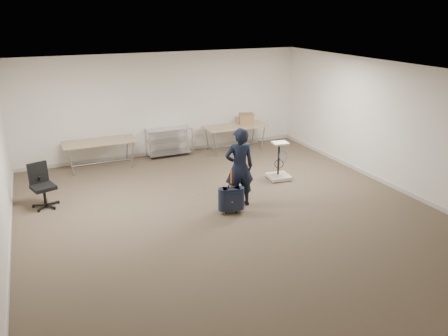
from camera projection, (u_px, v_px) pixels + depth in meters
name	position (u px, v px, depth m)	size (l,w,h in m)	color
ground	(233.00, 218.00, 8.59)	(9.00, 9.00, 0.00)	#4F4030
room_shell	(207.00, 190.00, 9.76)	(8.00, 9.00, 9.00)	silver
folding_table_left	(99.00, 143.00, 11.03)	(1.80, 0.75, 0.73)	tan
folding_table_right	(235.00, 128.00, 12.47)	(1.80, 0.75, 0.73)	tan
wire_shelf	(169.00, 141.00, 12.05)	(1.22, 0.47, 0.80)	silver
person	(239.00, 167.00, 8.87)	(0.61, 0.40, 1.66)	black
suitcase	(231.00, 199.00, 8.66)	(0.37, 0.27, 0.92)	black
office_chair	(44.00, 194.00, 8.99)	(0.56, 0.56, 0.92)	black
equipment_cart	(279.00, 169.00, 10.47)	(0.56, 0.56, 0.92)	silver
cardboard_box	(246.00, 119.00, 12.62)	(0.40, 0.30, 0.30)	#A3764C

